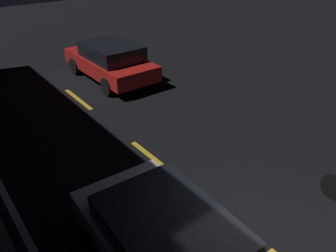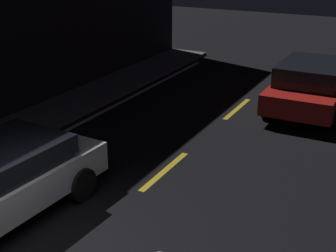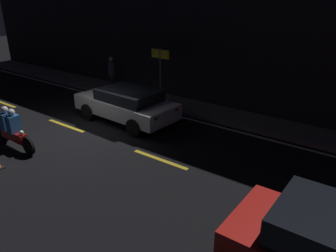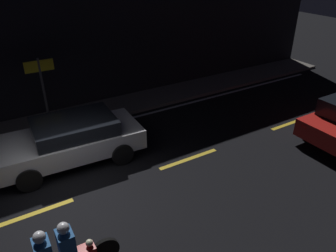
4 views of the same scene
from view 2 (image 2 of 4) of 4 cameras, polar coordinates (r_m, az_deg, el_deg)
The scene contains 3 objects.
lane_dash_d at distance 10.01m, azimuth -0.38°, elevation -5.47°, with size 2.00×0.14×0.01m.
lane_dash_e at distance 13.83m, azimuth 8.44°, elevation 2.10°, with size 2.00×0.14×0.01m.
taxi_red at distance 14.03m, azimuth 17.11°, elevation 4.91°, with size 4.29×2.00×1.43m.
Camera 2 is at (-4.37, -4.21, 4.55)m, focal length 50.00 mm.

